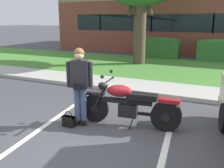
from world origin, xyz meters
TOP-DOWN VIEW (x-y plane):
  - ground_plane at (0.00, 0.00)m, footprint 140.00×140.00m
  - curb_strip at (0.00, 3.42)m, footprint 60.00×0.20m
  - concrete_walk at (0.00, 4.27)m, footprint 60.00×1.50m
  - grass_lawn at (0.00, 8.07)m, footprint 60.00×6.09m
  - stall_stripe_0 at (-1.33, 0.20)m, footprint 0.72×4.37m
  - stall_stripe_1 at (1.35, 0.20)m, footprint 0.72×4.37m
  - motorcycle at (0.44, 0.96)m, footprint 2.24×0.82m
  - rider_person at (-0.66, 0.58)m, footprint 0.54×0.38m
  - handbag at (-0.82, 0.32)m, footprint 0.28×0.13m
  - hedge_left at (-1.88, 11.19)m, footprint 2.48×0.90m
  - hedge_center_left at (1.63, 11.19)m, footprint 2.48×0.90m
  - brick_building at (0.98, 17.38)m, footprint 22.26×9.77m

SIDE VIEW (x-z plane):
  - ground_plane at x=0.00m, z-range 0.00..0.00m
  - stall_stripe_0 at x=-1.33m, z-range 0.00..0.01m
  - stall_stripe_1 at x=1.35m, z-range 0.00..0.01m
  - grass_lawn at x=0.00m, z-range 0.00..0.06m
  - concrete_walk at x=0.00m, z-range 0.00..0.08m
  - curb_strip at x=0.00m, z-range 0.00..0.12m
  - handbag at x=-0.82m, z-range -0.04..0.32m
  - motorcycle at x=0.44m, z-range -0.11..1.07m
  - hedge_left at x=-1.88m, z-range 0.03..1.27m
  - hedge_center_left at x=1.63m, z-range 0.03..1.27m
  - rider_person at x=-0.66m, z-range 0.14..1.84m
  - brick_building at x=0.98m, z-range 0.00..3.92m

